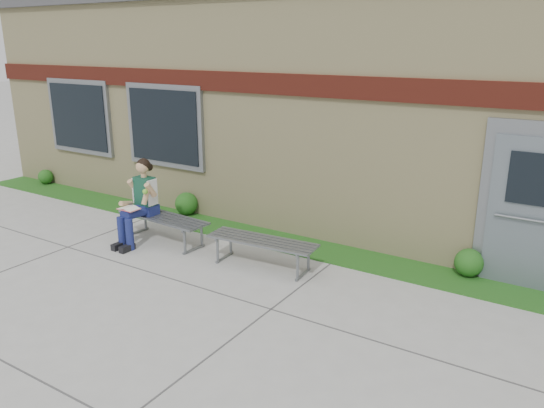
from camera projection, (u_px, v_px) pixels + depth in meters
The scene contains 9 objects.
ground at pixel (185, 305), 6.86m from camera, with size 80.00×80.00×0.00m, color #9E9E99.
grass_strip at pixel (287, 243), 8.96m from camera, with size 16.00×0.80×0.02m, color #134714.
school_building at pixel (371, 100), 11.08m from camera, with size 16.20×6.22×4.20m.
bench_left at pixel (163, 222), 8.95m from camera, with size 1.78×0.61×0.45m.
bench_right at pixel (262, 246), 7.94m from camera, with size 1.73×0.60×0.44m.
girl at pixel (139, 201), 8.83m from camera, with size 0.52×0.87×1.42m.
shrub_west at pixel (46, 177), 12.60m from camera, with size 0.34×0.34×0.34m, color #134714.
shrub_mid at pixel (186, 204), 10.34m from camera, with size 0.44×0.44×0.44m, color #134714.
shrub_east at pixel (469, 263), 7.62m from camera, with size 0.41×0.41×0.41m, color #134714.
Camera 1 is at (4.25, -4.62, 3.27)m, focal length 35.00 mm.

